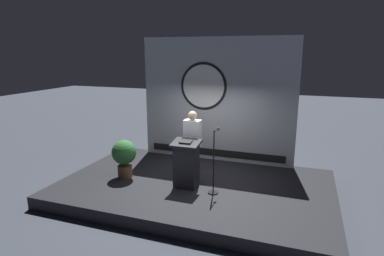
% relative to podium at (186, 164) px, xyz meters
% --- Properties ---
extents(ground_plane, '(40.00, 40.00, 0.00)m').
position_rel_podium_xyz_m(ground_plane, '(0.13, 0.28, -0.85)').
color(ground_plane, '#383D47').
extents(stage_platform, '(6.40, 4.00, 0.30)m').
position_rel_podium_xyz_m(stage_platform, '(0.13, 0.28, -0.70)').
color(stage_platform, black).
rests_on(stage_platform, ground).
extents(banner_display, '(4.40, 0.12, 3.49)m').
position_rel_podium_xyz_m(banner_display, '(0.11, 2.13, 1.19)').
color(banner_display, '#B2B7C1').
rests_on(banner_display, stage_platform).
extents(podium, '(0.64, 0.50, 1.13)m').
position_rel_podium_xyz_m(podium, '(0.00, 0.00, 0.00)').
color(podium, '#26262B').
rests_on(podium, stage_platform).
extents(speaker_person, '(0.40, 0.26, 1.72)m').
position_rel_podium_xyz_m(speaker_person, '(-0.02, 0.48, 0.32)').
color(speaker_person, black).
rests_on(speaker_person, stage_platform).
extents(microphone_stand, '(0.24, 0.49, 1.45)m').
position_rel_podium_xyz_m(microphone_stand, '(0.70, -0.10, -0.05)').
color(microphone_stand, black).
rests_on(microphone_stand, stage_platform).
extents(potted_plant, '(0.61, 0.61, 0.96)m').
position_rel_podium_xyz_m(potted_plant, '(-1.67, 0.03, 0.02)').
color(potted_plant, brown).
rests_on(potted_plant, stage_platform).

